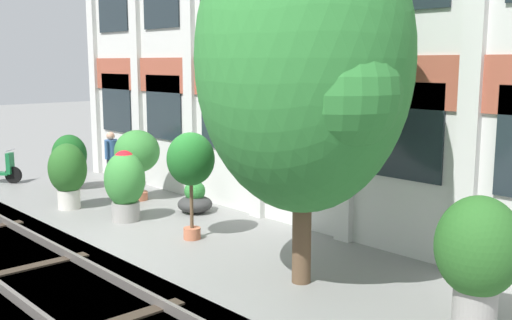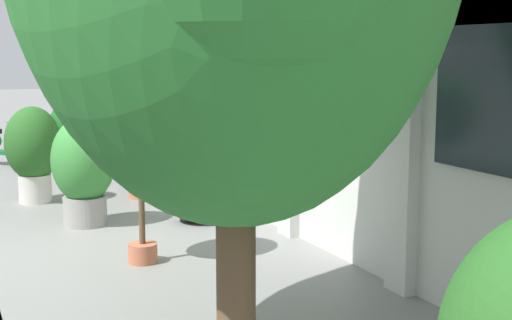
% 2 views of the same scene
% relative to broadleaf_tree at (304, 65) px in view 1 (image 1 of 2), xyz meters
% --- Properties ---
extents(ground_plane, '(80.00, 80.00, 0.00)m').
position_rel_broadleaf_tree_xyz_m(ground_plane, '(-3.47, -0.36, -3.39)').
color(ground_plane, gray).
extents(apartment_facade, '(15.25, 0.64, 7.69)m').
position_rel_broadleaf_tree_xyz_m(apartment_facade, '(-3.47, 2.52, 0.44)').
color(apartment_facade, silver).
rests_on(apartment_facade, ground).
extents(rail_tracks, '(22.89, 2.80, 0.43)m').
position_rel_broadleaf_tree_xyz_m(rail_tracks, '(-3.47, -2.93, -3.53)').
color(rail_tracks, '#423F3A').
rests_on(rail_tracks, ground).
extents(broadleaf_tree, '(3.44, 3.27, 5.82)m').
position_rel_broadleaf_tree_xyz_m(broadleaf_tree, '(0.00, 0.00, 0.00)').
color(broadleaf_tree, brown).
rests_on(broadleaf_tree, ground).
extents(potted_plant_ribbed_drum, '(1.10, 1.10, 1.79)m').
position_rel_broadleaf_tree_xyz_m(potted_plant_ribbed_drum, '(2.70, 0.39, -2.35)').
color(potted_plant_ribbed_drum, gray).
rests_on(potted_plant_ribbed_drum, ground).
extents(potted_plant_glazed_jar, '(0.89, 0.89, 1.56)m').
position_rel_broadleaf_tree_xyz_m(potted_plant_glazed_jar, '(-7.04, -0.55, -2.52)').
color(potted_plant_glazed_jar, beige).
rests_on(potted_plant_glazed_jar, ground).
extents(potted_plant_wide_bowl, '(0.80, 0.80, 0.75)m').
position_rel_broadleaf_tree_xyz_m(potted_plant_wide_bowl, '(-4.71, 1.43, -3.10)').
color(potted_plant_wide_bowl, '#333333').
rests_on(potted_plant_wide_bowl, ground).
extents(potted_plant_tall_urn, '(0.93, 0.93, 2.11)m').
position_rel_broadleaf_tree_xyz_m(potted_plant_tall_urn, '(-3.06, 0.12, -1.85)').
color(potted_plant_tall_urn, '#B76647').
rests_on(potted_plant_tall_urn, ground).
extents(potted_plant_stone_basin, '(0.89, 0.89, 1.56)m').
position_rel_broadleaf_tree_xyz_m(potted_plant_stone_basin, '(-5.16, -0.12, -2.52)').
color(potted_plant_stone_basin, gray).
rests_on(potted_plant_stone_basin, ground).
extents(potted_plant_terracotta_small, '(1.13, 1.13, 1.77)m').
position_rel_broadleaf_tree_xyz_m(potted_plant_terracotta_small, '(-6.70, 1.14, -2.19)').
color(potted_plant_terracotta_small, '#B76647').
rests_on(potted_plant_terracotta_small, ground).
extents(potted_plant_fluted_column, '(0.93, 0.93, 1.50)m').
position_rel_broadleaf_tree_xyz_m(potted_plant_fluted_column, '(-9.06, 0.45, -2.51)').
color(potted_plant_fluted_column, tan).
rests_on(potted_plant_fluted_column, ground).
extents(resident_by_doorway, '(0.34, 0.48, 1.59)m').
position_rel_broadleaf_tree_xyz_m(resident_by_doorway, '(-8.26, 1.27, -2.55)').
color(resident_by_doorway, '#282833').
rests_on(resident_by_doorway, ground).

